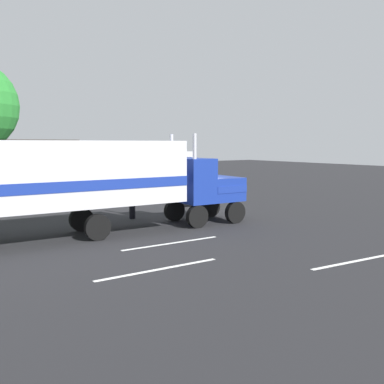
{
  "coord_description": "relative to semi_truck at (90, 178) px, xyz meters",
  "views": [
    {
      "loc": [
        -12.54,
        -17.64,
        4.03
      ],
      "look_at": [
        -0.32,
        -0.44,
        1.6
      ],
      "focal_mm": 39.5,
      "sensor_mm": 36.0,
      "label": 1
    }
  ],
  "objects": [
    {
      "name": "ground_plane",
      "position": [
        5.55,
        0.13,
        -2.52
      ],
      "size": [
        120.0,
        120.0,
        0.0
      ],
      "primitive_type": "plane",
      "color": "#232326"
    },
    {
      "name": "lane_stripe_near",
      "position": [
        2.03,
        -3.37,
        -2.52
      ],
      "size": [
        4.4,
        0.33,
        0.01
      ],
      "primitive_type": "cube",
      "rotation": [
        0.0,
        0.0,
        -0.04
      ],
      "color": "silver",
      "rests_on": "ground_plane"
    },
    {
      "name": "lane_stripe_mid",
      "position": [
        -0.22,
        -6.15,
        -2.52
      ],
      "size": [
        4.4,
        0.3,
        0.01
      ],
      "primitive_type": "cube",
      "rotation": [
        0.0,
        0.0,
        -0.03
      ],
      "color": "silver",
      "rests_on": "ground_plane"
    },
    {
      "name": "lane_stripe_far",
      "position": [
        5.93,
        -9.26,
        -2.52
      ],
      "size": [
        4.39,
        0.62,
        0.01
      ],
      "primitive_type": "cube",
      "rotation": [
        0.0,
        0.0,
        -0.11
      ],
      "color": "silver",
      "rests_on": "ground_plane"
    },
    {
      "name": "semi_truck",
      "position": [
        0.0,
        0.0,
        0.0
      ],
      "size": [
        14.29,
        3.39,
        4.5
      ],
      "color": "#193399",
      "rests_on": "ground_plane"
    },
    {
      "name": "person_bystander",
      "position": [
        3.37,
        2.65,
        -1.63
      ],
      "size": [
        0.36,
        0.47,
        1.63
      ],
      "color": "black",
      "rests_on": "ground_plane"
    },
    {
      "name": "parked_bus",
      "position": [
        7.08,
        11.06,
        -0.46
      ],
      "size": [
        11.09,
        2.98,
        3.4
      ],
      "color": "silver",
      "rests_on": "ground_plane"
    }
  ]
}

